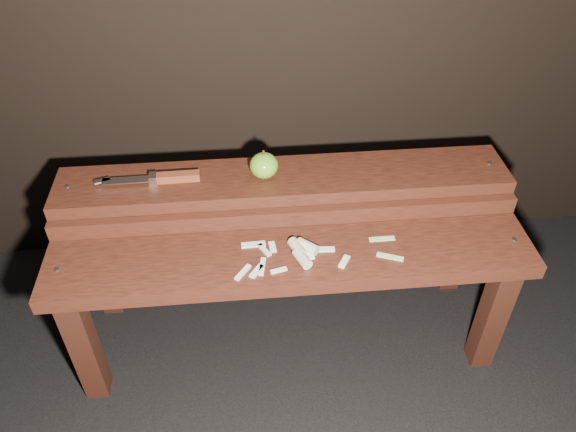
{
  "coord_description": "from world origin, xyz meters",
  "views": [
    {
      "loc": [
        -0.1,
        -1.03,
        1.37
      ],
      "look_at": [
        0.0,
        0.06,
        0.45
      ],
      "focal_mm": 35.0,
      "sensor_mm": 36.0,
      "label": 1
    }
  ],
  "objects": [
    {
      "name": "bench_rear_tier",
      "position": [
        0.0,
        0.17,
        0.41
      ],
      "size": [
        1.2,
        0.21,
        0.5
      ],
      "color": "black",
      "rests_on": "ground"
    },
    {
      "name": "knife",
      "position": [
        -0.31,
        0.17,
        0.51
      ],
      "size": [
        0.27,
        0.03,
        0.02
      ],
      "color": "maroon",
      "rests_on": "bench_rear_tier"
    },
    {
      "name": "apple",
      "position": [
        -0.05,
        0.17,
        0.53
      ],
      "size": [
        0.07,
        0.07,
        0.08
      ],
      "color": "#679F20",
      "rests_on": "bench_rear_tier"
    },
    {
      "name": "bench_front_tier",
      "position": [
        0.0,
        -0.06,
        0.35
      ],
      "size": [
        1.2,
        0.2,
        0.42
      ],
      "color": "black",
      "rests_on": "ground"
    },
    {
      "name": "apple_scraps",
      "position": [
        0.02,
        -0.05,
        0.43
      ],
      "size": [
        0.41,
        0.13,
        0.03
      ],
      "color": "beige",
      "rests_on": "bench_front_tier"
    },
    {
      "name": "ground",
      "position": [
        0.0,
        0.0,
        0.0
      ],
      "size": [
        60.0,
        60.0,
        0.0
      ],
      "primitive_type": "plane",
      "color": "black"
    }
  ]
}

